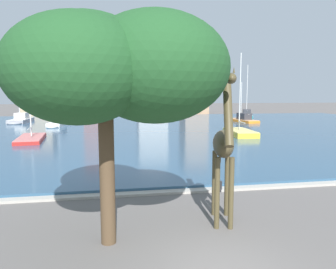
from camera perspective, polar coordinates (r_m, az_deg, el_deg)
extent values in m
cube|color=#2D5170|center=(41.14, -6.27, 0.96)|extent=(90.59, 52.89, 0.24)
cube|color=#ADA89E|center=(15.05, 0.67, -10.18)|extent=(90.59, 0.50, 0.12)
cylinder|color=#4C4228|center=(11.14, 11.17, -10.26)|extent=(0.18, 0.18, 2.47)
cylinder|color=#4C4228|center=(11.10, 8.73, -10.28)|extent=(0.18, 0.18, 2.47)
cylinder|color=#4C4228|center=(12.33, 10.44, -8.53)|extent=(0.18, 0.18, 2.47)
cylinder|color=#4C4228|center=(12.28, 8.25, -8.55)|extent=(0.18, 0.18, 2.47)
ellipsoid|color=#4C4228|center=(11.36, 9.80, -1.65)|extent=(1.16, 2.03, 0.94)
cylinder|color=#4C4228|center=(10.05, 10.64, 3.97)|extent=(0.57, 1.32, 2.11)
ellipsoid|color=#4C4228|center=(9.53, 11.15, 9.76)|extent=(0.45, 0.64, 0.31)
cone|color=#4C4228|center=(9.55, 11.66, 11.23)|extent=(0.07, 0.07, 0.18)
cone|color=#4C4228|center=(9.53, 10.71, 11.26)|extent=(0.07, 0.07, 0.18)
cylinder|color=#4C4228|center=(12.32, 9.33, -2.81)|extent=(0.12, 0.27, 1.00)
cube|color=#939399|center=(54.26, -24.70, 2.11)|extent=(2.59, 6.21, 0.74)
ellipsoid|color=#939399|center=(51.49, -25.63, 1.82)|extent=(2.20, 2.22, 0.70)
cube|color=#B1B1B5|center=(54.24, -24.72, 2.52)|extent=(2.54, 6.09, 0.06)
cube|color=silver|center=(54.64, -24.61, 3.06)|extent=(1.73, 2.21, 0.89)
cylinder|color=silver|center=(53.66, -25.07, 6.32)|extent=(0.12, 0.12, 7.26)
cylinder|color=silver|center=(54.77, -24.59, 3.48)|extent=(0.16, 2.15, 0.08)
cube|color=teal|center=(59.71, 13.79, 3.01)|extent=(3.48, 5.48, 0.84)
ellipsoid|color=teal|center=(62.15, 13.62, 3.17)|extent=(2.19, 2.26, 0.80)
cube|color=#6EA5A8|center=(59.68, 13.81, 3.44)|extent=(3.41, 5.37, 0.06)
cube|color=#333338|center=(59.27, 13.85, 3.90)|extent=(1.84, 2.14, 0.95)
cylinder|color=silver|center=(59.96, 13.91, 7.69)|extent=(0.12, 0.12, 8.92)
cylinder|color=silver|center=(59.12, 13.87, 4.25)|extent=(0.68, 1.73, 0.08)
cube|color=red|center=(32.63, -23.21, -0.93)|extent=(2.77, 6.48, 0.56)
ellipsoid|color=red|center=(35.57, -22.59, -0.27)|extent=(2.15, 2.38, 0.53)
cube|color=#C7716E|center=(32.59, -23.23, -0.39)|extent=(2.72, 6.35, 0.06)
cylinder|color=silver|center=(32.82, -23.45, 6.15)|extent=(0.12, 0.12, 7.48)
cylinder|color=silver|center=(31.88, -23.45, 1.02)|extent=(0.30, 2.20, 0.08)
cube|color=orange|center=(51.63, 13.09, 2.27)|extent=(3.01, 6.76, 0.60)
ellipsoid|color=orange|center=(54.26, 11.34, 2.55)|extent=(2.14, 2.54, 0.57)
cube|color=#E2A56E|center=(51.60, 13.10, 2.63)|extent=(2.95, 6.63, 0.06)
cube|color=#333338|center=(51.15, 13.41, 3.17)|extent=(1.74, 2.48, 0.98)
cylinder|color=silver|center=(51.88, 12.90, 5.87)|extent=(0.12, 0.12, 5.86)
cylinder|color=silver|center=(50.99, 13.52, 3.55)|extent=(0.44, 2.27, 0.08)
cube|color=white|center=(47.68, -18.77, 1.77)|extent=(2.32, 7.52, 0.73)
ellipsoid|color=white|center=(44.28, -19.80, 1.34)|extent=(1.77, 2.71, 0.70)
cube|color=silver|center=(47.65, -18.79, 2.24)|extent=(2.28, 7.37, 0.06)
cube|color=#333338|center=(48.15, -18.66, 2.87)|extent=(1.42, 2.68, 0.90)
cylinder|color=silver|center=(46.96, -19.16, 7.47)|extent=(0.12, 0.12, 8.74)
cylinder|color=silver|center=(48.30, -18.63, 3.35)|extent=(0.28, 2.59, 0.08)
cube|color=gold|center=(34.70, 12.71, 0.10)|extent=(2.72, 5.73, 0.76)
ellipsoid|color=gold|center=(37.20, 11.47, 0.60)|extent=(2.18, 2.11, 0.72)
cube|color=#DFCD77|center=(34.65, 12.73, 0.78)|extent=(2.67, 5.61, 0.06)
cylinder|color=silver|center=(34.84, 12.70, 7.40)|extent=(0.12, 0.12, 8.05)
cylinder|color=silver|center=(34.04, 13.05, 2.13)|extent=(0.25, 1.94, 0.08)
cylinder|color=brown|center=(9.88, -10.77, -7.57)|extent=(0.46, 0.46, 4.11)
ellipsoid|color=#1E4C23|center=(9.58, -11.21, 10.71)|extent=(3.02, 3.02, 2.26)
ellipsoid|color=#1E4C23|center=(9.36, -2.27, 11.75)|extent=(4.25, 4.25, 3.19)
ellipsoid|color=#1E4C23|center=(10.78, -14.10, 12.27)|extent=(4.24, 4.24, 3.18)
ellipsoid|color=#1E4C23|center=(8.77, -15.66, 11.08)|extent=(3.87, 3.87, 2.90)
cylinder|color=#232326|center=(15.42, 9.14, -9.10)|extent=(0.24, 0.24, 0.50)
cube|color=tan|center=(70.95, -22.05, 5.84)|extent=(5.85, 5.81, 7.07)
cube|color=brown|center=(71.00, -22.20, 9.02)|extent=(5.97, 5.93, 0.80)
cube|color=#8E5142|center=(73.22, -12.71, 8.36)|extent=(5.32, 5.65, 12.56)
cube|color=#42424C|center=(73.68, -12.85, 13.56)|extent=(5.43, 5.76, 0.80)
cube|color=beige|center=(70.57, -2.91, 8.12)|extent=(6.31, 5.49, 11.43)
cube|color=#42424C|center=(70.94, -2.94, 13.06)|extent=(6.43, 5.60, 0.80)
cube|color=tan|center=(73.37, 4.64, 8.46)|extent=(5.36, 6.21, 12.44)
cube|color=#51281E|center=(73.82, 4.70, 13.61)|extent=(5.46, 6.34, 0.80)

